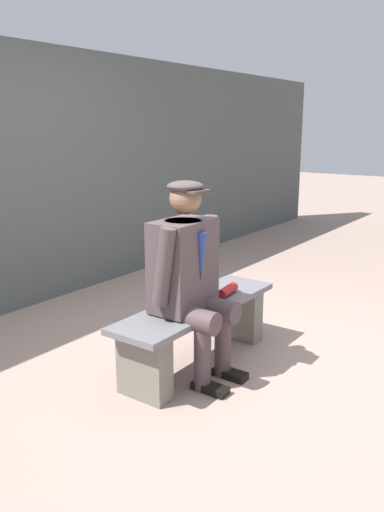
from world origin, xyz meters
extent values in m
plane|color=gray|center=(0.00, 0.00, 0.00)|extent=(30.00, 30.00, 0.00)
cube|color=slate|center=(0.00, 0.00, 0.43)|extent=(1.45, 0.41, 0.04)
cube|color=slate|center=(-0.57, 0.00, 0.21)|extent=(0.14, 0.35, 0.41)
cube|color=slate|center=(0.57, 0.00, 0.21)|extent=(0.14, 0.35, 0.41)
cube|color=#4F4143|center=(0.17, 0.00, 0.76)|extent=(0.43, 0.28, 0.59)
cylinder|color=#1E2338|center=(0.17, 0.00, 1.03)|extent=(0.24, 0.24, 0.06)
cone|color=navy|center=(0.17, 0.14, 0.83)|extent=(0.07, 0.07, 0.33)
sphere|color=#8C664C|center=(0.17, 0.02, 1.20)|extent=(0.20, 0.20, 0.20)
ellipsoid|color=#453C3A|center=(0.17, 0.02, 1.28)|extent=(0.23, 0.23, 0.07)
cube|color=#453C3A|center=(0.17, 0.11, 1.25)|extent=(0.16, 0.09, 0.02)
cylinder|color=#4D3C41|center=(0.05, 0.12, 0.46)|extent=(0.15, 0.44, 0.15)
cylinder|color=#4D3C41|center=(0.05, 0.24, 0.23)|extent=(0.11, 0.11, 0.46)
cube|color=black|center=(0.05, 0.30, 0.03)|extent=(0.10, 0.24, 0.05)
cylinder|color=#4F4143|center=(-0.08, 0.04, 0.81)|extent=(0.11, 0.12, 0.50)
cylinder|color=#4D3C41|center=(0.28, 0.12, 0.46)|extent=(0.15, 0.44, 0.15)
cylinder|color=#4D3C41|center=(0.28, 0.24, 0.23)|extent=(0.11, 0.11, 0.46)
cube|color=black|center=(0.28, 0.30, 0.03)|extent=(0.10, 0.24, 0.05)
cylinder|color=#4F4143|center=(0.41, 0.04, 0.81)|extent=(0.12, 0.18, 0.50)
cylinder|color=#B21E1E|center=(-0.27, 0.07, 0.49)|extent=(0.23, 0.10, 0.07)
cube|color=#4B504F|center=(0.00, -2.10, 1.18)|extent=(12.00, 0.24, 2.36)
camera|label=1|loc=(2.80, 1.96, 1.65)|focal=36.69mm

